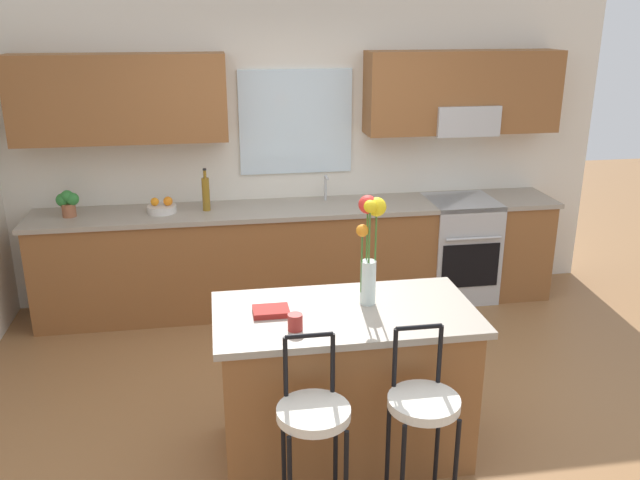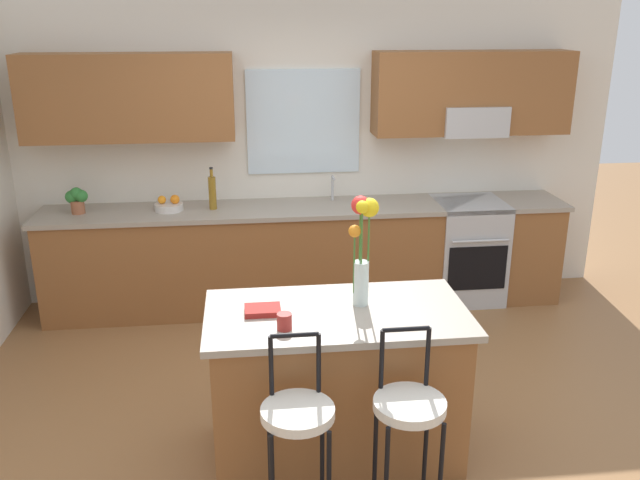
# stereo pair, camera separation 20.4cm
# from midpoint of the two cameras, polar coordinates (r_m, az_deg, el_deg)

# --- Properties ---
(ground_plane) EXTENTS (14.00, 14.00, 0.00)m
(ground_plane) POSITION_cam_midpoint_polar(r_m,az_deg,el_deg) (4.59, 0.11, -14.14)
(ground_plane) COLOR olive
(back_wall_assembly) EXTENTS (5.60, 0.50, 2.70)m
(back_wall_assembly) POSITION_cam_midpoint_polar(r_m,az_deg,el_deg) (5.90, -2.80, 9.17)
(back_wall_assembly) COLOR silver
(back_wall_assembly) RESTS_ON ground
(counter_run) EXTENTS (4.56, 0.64, 0.92)m
(counter_run) POSITION_cam_midpoint_polar(r_m,az_deg,el_deg) (5.90, -2.57, -1.34)
(counter_run) COLOR brown
(counter_run) RESTS_ON ground
(sink_faucet) EXTENTS (0.02, 0.13, 0.23)m
(sink_faucet) POSITION_cam_midpoint_polar(r_m,az_deg,el_deg) (5.89, -0.50, 4.71)
(sink_faucet) COLOR #B7BABC
(sink_faucet) RESTS_ON counter_run
(oven_range) EXTENTS (0.60, 0.64, 0.92)m
(oven_range) POSITION_cam_midpoint_polar(r_m,az_deg,el_deg) (6.20, 10.88, -0.70)
(oven_range) COLOR #B7BABC
(oven_range) RESTS_ON ground
(kitchen_island) EXTENTS (1.48, 0.78, 0.92)m
(kitchen_island) POSITION_cam_midpoint_polar(r_m,az_deg,el_deg) (3.96, 0.58, -12.11)
(kitchen_island) COLOR brown
(kitchen_island) RESTS_ON ground
(bar_stool_near) EXTENTS (0.36, 0.36, 1.04)m
(bar_stool_near) POSITION_cam_midpoint_polar(r_m,az_deg,el_deg) (3.33, -2.39, -15.25)
(bar_stool_near) COLOR black
(bar_stool_near) RESTS_ON ground
(bar_stool_middle) EXTENTS (0.36, 0.36, 1.04)m
(bar_stool_middle) POSITION_cam_midpoint_polar(r_m,az_deg,el_deg) (3.42, 7.07, -14.32)
(bar_stool_middle) COLOR black
(bar_stool_middle) RESTS_ON ground
(flower_vase) EXTENTS (0.17, 0.14, 0.64)m
(flower_vase) POSITION_cam_midpoint_polar(r_m,az_deg,el_deg) (3.71, 2.72, 0.02)
(flower_vase) COLOR silver
(flower_vase) RESTS_ON kitchen_island
(mug_ceramic) EXTENTS (0.08, 0.08, 0.09)m
(mug_ceramic) POSITION_cam_midpoint_polar(r_m,az_deg,el_deg) (3.52, -3.81, -7.06)
(mug_ceramic) COLOR #A52D28
(mug_ceramic) RESTS_ON kitchen_island
(cookbook) EXTENTS (0.20, 0.15, 0.03)m
(cookbook) POSITION_cam_midpoint_polar(r_m,az_deg,el_deg) (3.72, -5.80, -6.11)
(cookbook) COLOR maroon
(cookbook) RESTS_ON kitchen_island
(fruit_bowl_oranges) EXTENTS (0.24, 0.24, 0.13)m
(fruit_bowl_oranges) POSITION_cam_midpoint_polar(r_m,az_deg,el_deg) (5.73, -14.38, 2.70)
(fruit_bowl_oranges) COLOR silver
(fruit_bowl_oranges) RESTS_ON counter_run
(bottle_olive_oil) EXTENTS (0.06, 0.06, 0.36)m
(bottle_olive_oil) POSITION_cam_midpoint_polar(r_m,az_deg,el_deg) (5.68, -10.77, 3.94)
(bottle_olive_oil) COLOR olive
(bottle_olive_oil) RESTS_ON counter_run
(potted_plant_small) EXTENTS (0.19, 0.13, 0.22)m
(potted_plant_small) POSITION_cam_midpoint_polar(r_m,az_deg,el_deg) (5.83, -21.76, 3.06)
(potted_plant_small) COLOR #9E5B3D
(potted_plant_small) RESTS_ON counter_run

